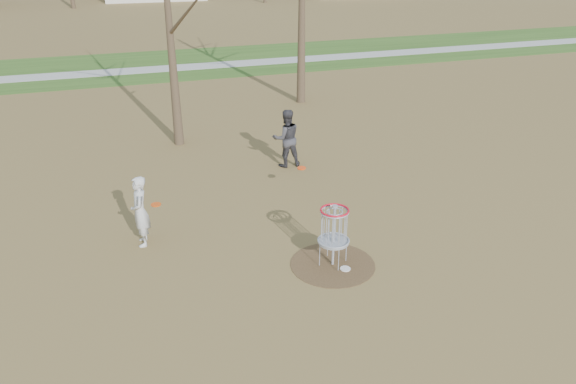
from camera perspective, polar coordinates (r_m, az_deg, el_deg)
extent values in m
plane|color=brown|center=(11.98, 4.55, -7.35)|extent=(160.00, 160.00, 0.00)
cube|color=#2D5119|center=(31.23, -10.59, 12.72)|extent=(160.00, 8.00, 0.01)
cube|color=#9E9E99|center=(30.25, -10.30, 12.38)|extent=(160.00, 1.50, 0.01)
cylinder|color=#47331E|center=(11.98, 4.55, -7.33)|extent=(1.80, 1.80, 0.01)
imported|color=silver|center=(12.73, -14.79, -1.92)|extent=(0.42, 0.61, 1.62)
imported|color=#38363B|center=(16.58, -0.17, 5.50)|extent=(0.86, 0.67, 1.74)
cylinder|color=white|center=(11.83, 5.84, -7.76)|extent=(0.22, 0.22, 0.02)
cylinder|color=#FE430D|center=(14.35, 1.39, 2.45)|extent=(0.22, 0.22, 0.04)
cylinder|color=#DD460B|center=(12.45, -13.26, -1.25)|extent=(0.22, 0.22, 0.02)
cylinder|color=#9EA3AD|center=(11.63, 4.66, -4.54)|extent=(0.05, 0.05, 1.35)
cylinder|color=#9EA3AD|center=(11.70, 4.64, -5.07)|extent=(0.64, 0.64, 0.04)
torus|color=#9EA3AD|center=(11.36, 4.76, -2.01)|extent=(0.60, 0.60, 0.04)
torus|color=red|center=(11.35, 4.77, -1.85)|extent=(0.60, 0.60, 0.04)
cone|color=#382B1E|center=(18.11, -11.96, 16.06)|extent=(0.32, 0.32, 7.50)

